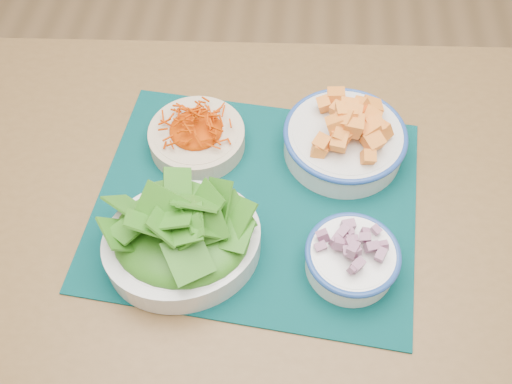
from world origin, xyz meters
TOP-DOWN VIEW (x-y plane):
  - ground at (0.00, 0.00)m, footprint 4.00×4.00m
  - table at (-0.15, -0.18)m, footprint 1.25×0.87m
  - placemat at (-0.15, -0.22)m, footprint 0.61×0.52m
  - carrot_bowl at (-0.28, -0.09)m, footprint 0.20×0.20m
  - squash_bowl at (0.00, -0.08)m, footprint 0.29×0.29m
  - lettuce_bowl at (-0.27, -0.33)m, footprint 0.33×0.30m
  - onion_bowl at (0.02, -0.33)m, footprint 0.16×0.16m

SIDE VIEW (x-z plane):
  - ground at x=0.00m, z-range 0.00..0.00m
  - table at x=-0.15m, z-range 0.28..1.03m
  - placemat at x=-0.15m, z-range 0.75..0.75m
  - carrot_bowl at x=-0.28m, z-range 0.75..0.82m
  - onion_bowl at x=0.02m, z-range 0.75..0.83m
  - squash_bowl at x=0.00m, z-range 0.75..0.86m
  - lettuce_bowl at x=-0.27m, z-range 0.75..0.87m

